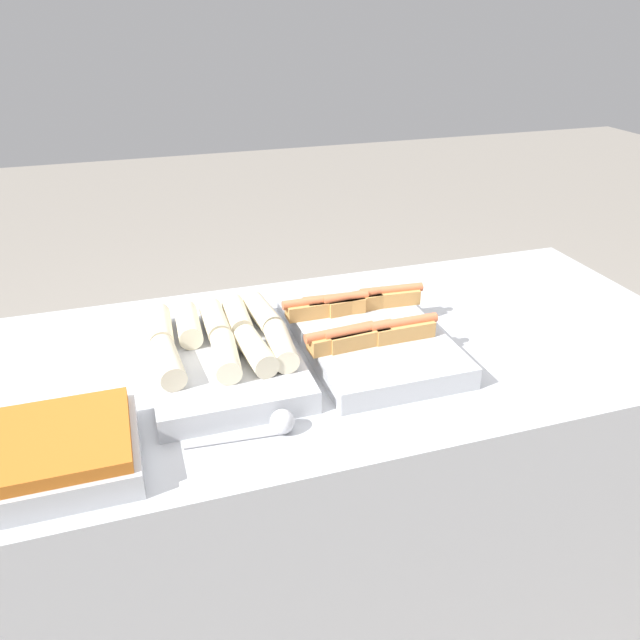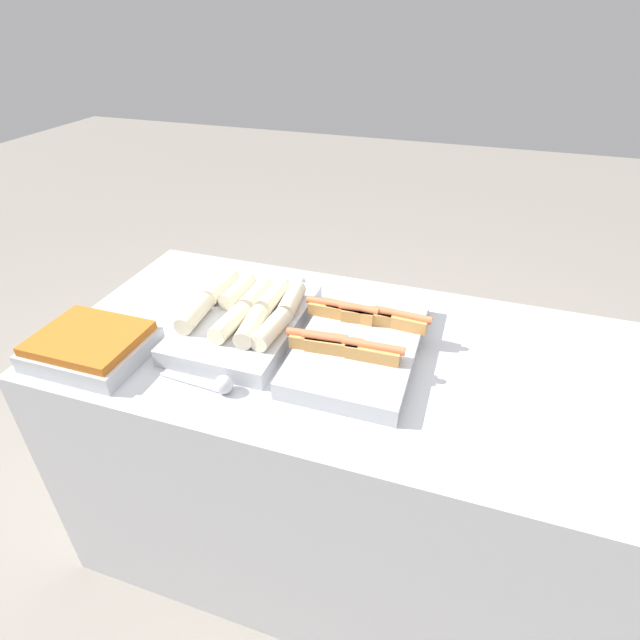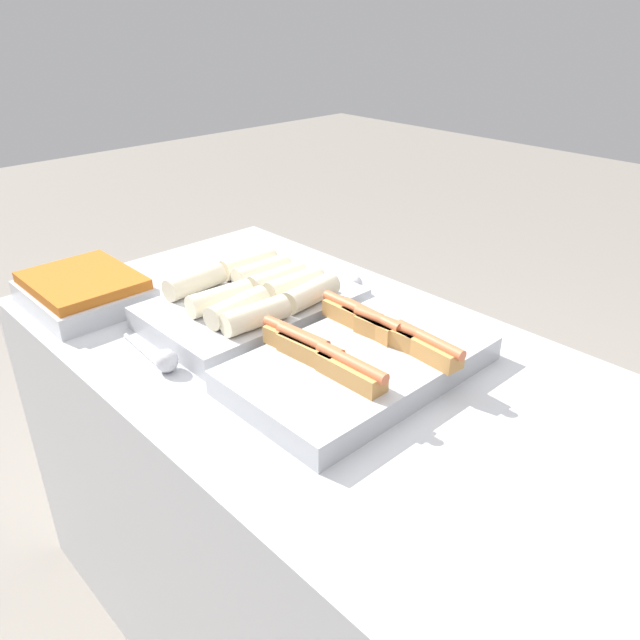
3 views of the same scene
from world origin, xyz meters
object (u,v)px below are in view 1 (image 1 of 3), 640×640
Objects in this scene: serving_spoon_near at (275,424)px; serving_spoon_far at (224,304)px; tray_hotdogs at (364,330)px; tray_wraps at (221,349)px; tray_side_front at (51,454)px.

serving_spoon_near is 1.01× the size of serving_spoon_far.
tray_hotdogs is at bearing 43.55° from serving_spoon_near.
tray_hotdogs is at bearing -42.93° from serving_spoon_far.
tray_wraps reaches higher than tray_hotdogs.
tray_side_front is at bearing 177.40° from serving_spoon_near.
tray_hotdogs reaches higher than serving_spoon_near.
tray_side_front reaches higher than serving_spoon_far.
tray_hotdogs reaches higher than tray_side_front.
serving_spoon_far is at bearing 137.07° from tray_hotdogs.
tray_wraps reaches higher than serving_spoon_far.
tray_side_front is 0.65m from serving_spoon_far.
serving_spoon_near is (0.05, -0.27, -0.02)m from tray_wraps.
serving_spoon_far is (0.39, 0.52, -0.01)m from tray_side_front.
tray_hotdogs is 2.47× the size of serving_spoon_near.
tray_hotdogs is 0.39m from serving_spoon_near.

